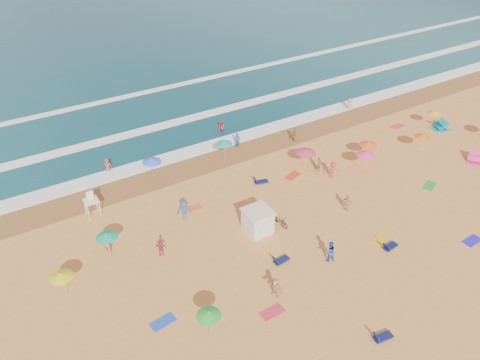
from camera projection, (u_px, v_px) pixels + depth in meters
ground at (287, 225)px, 39.51m from camera, size 220.00×220.00×0.00m
ocean at (53, 7)px, 98.84m from camera, size 220.00×140.00×0.18m
wet_sand at (216, 159)px, 48.34m from camera, size 220.00×220.00×0.00m
surf_foam at (180, 124)px, 54.51m from camera, size 200.00×18.70×0.05m
cabana at (258, 222)px, 38.34m from camera, size 2.00×2.00×2.00m
cabana_roof at (258, 211)px, 37.74m from camera, size 2.20×2.20×0.12m
bicycle at (278, 221)px, 39.22m from camera, size 1.28×2.01×1.00m
lifeguard_stand at (92, 205)px, 40.07m from camera, size 1.20×1.20×2.10m
beach_umbrellas at (314, 188)px, 40.31m from camera, size 57.98×29.08×0.76m
loungers at (392, 215)px, 40.33m from camera, size 60.01×19.61×0.34m
towels at (297, 247)px, 37.27m from camera, size 49.61×18.84×0.03m
popup_tents at (458, 139)px, 50.54m from camera, size 5.20×8.94×1.20m
beachgoers at (242, 198)px, 41.34m from camera, size 48.58×27.86×2.15m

